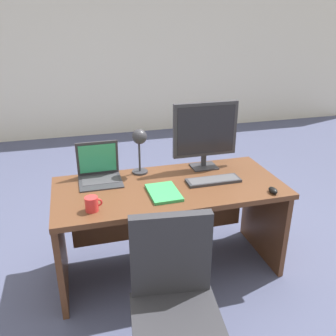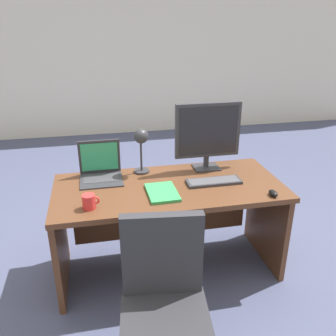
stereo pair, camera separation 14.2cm
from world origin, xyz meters
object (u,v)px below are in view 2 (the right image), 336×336
(laptop, at_px, (100,166))
(book, at_px, (162,192))
(monitor, at_px, (208,132))
(mouse, at_px, (273,193))
(desk_lamp, at_px, (141,142))
(coffee_mug, at_px, (89,202))
(office_chair, at_px, (165,320))
(desk, at_px, (168,208))
(keyboard, at_px, (214,182))

(laptop, distance_m, book, 0.55)
(monitor, height_order, mouse, monitor)
(desk_lamp, bearing_deg, coffee_mug, -130.07)
(mouse, distance_m, office_chair, 1.09)
(laptop, height_order, mouse, laptop)
(monitor, height_order, office_chair, monitor)
(desk, relative_size, office_chair, 1.79)
(keyboard, xyz_separation_m, coffee_mug, (-0.88, -0.19, 0.04))
(desk, xyz_separation_m, desk_lamp, (-0.16, 0.21, 0.46))
(mouse, xyz_separation_m, coffee_mug, (-1.21, 0.08, 0.03))
(desk, xyz_separation_m, coffee_mug, (-0.56, -0.27, 0.25))
(monitor, relative_size, keyboard, 1.32)
(monitor, relative_size, desk_lamp, 1.47)
(laptop, bearing_deg, mouse, -26.37)
(keyboard, relative_size, mouse, 4.51)
(desk, bearing_deg, desk_lamp, 127.11)
(monitor, height_order, book, monitor)
(keyboard, xyz_separation_m, desk_lamp, (-0.48, 0.28, 0.24))
(office_chair, bearing_deg, book, 79.86)
(desk, relative_size, keyboard, 4.10)
(keyboard, relative_size, book, 1.35)
(desk, relative_size, desk_lamp, 4.58)
(laptop, bearing_deg, coffee_mug, -100.49)
(book, height_order, office_chair, office_chair)
(desk, bearing_deg, office_chair, -102.82)
(desk, xyz_separation_m, office_chair, (-0.20, -0.89, -0.16))
(coffee_mug, height_order, office_chair, office_chair)
(keyboard, relative_size, desk_lamp, 1.12)
(mouse, xyz_separation_m, desk_lamp, (-0.81, 0.55, 0.24))
(monitor, xyz_separation_m, laptop, (-0.82, 0.01, -0.22))
(laptop, height_order, keyboard, laptop)
(desk_lamp, distance_m, coffee_mug, 0.65)
(desk_lamp, relative_size, book, 1.21)
(coffee_mug, bearing_deg, book, 11.83)
(laptop, xyz_separation_m, mouse, (1.12, -0.55, -0.06))
(keyboard, distance_m, coffee_mug, 0.90)
(mouse, bearing_deg, desk_lamp, 145.51)
(keyboard, relative_size, coffee_mug, 3.65)
(laptop, bearing_deg, desk_lamp, 0.03)
(mouse, xyz_separation_m, book, (-0.72, 0.18, -0.01))
(desk_lamp, xyz_separation_m, book, (0.08, -0.37, -0.24))
(book, relative_size, office_chair, 0.32)
(keyboard, bearing_deg, laptop, 160.58)
(coffee_mug, bearing_deg, keyboard, 12.40)
(desk_lamp, xyz_separation_m, coffee_mug, (-0.40, -0.47, -0.21))
(coffee_mug, bearing_deg, laptop, 79.51)
(keyboard, bearing_deg, monitor, 83.91)
(desk, height_order, office_chair, office_chair)
(desk, bearing_deg, keyboard, -12.46)
(keyboard, xyz_separation_m, mouse, (0.32, -0.27, 0.01))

